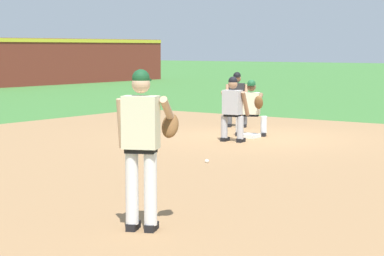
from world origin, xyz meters
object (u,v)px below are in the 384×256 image
Objects in this scene: first_base_bag at (250,136)px; umpire at (237,97)px; baserunner at (233,107)px; first_baseman at (252,106)px; pitcher at (143,140)px; baseball at (207,161)px.

umpire is at bearing 40.34° from first_base_bag.
first_baseman is at bearing 10.20° from baserunner.
pitcher is at bearing -152.71° from umpire.
pitcher reaches higher than umpire.
first_baseman is 1.17m from baserunner.
pitcher reaches higher than first_base_bag.
baseball is at bearing -152.30° from umpire.
pitcher is 8.25m from baserunner.
baseball is 0.06× the size of first_baseman.
pitcher is at bearing -156.02° from first_baseman.
baseball is 0.05× the size of baserunner.
first_base_bag is 0.20× the size of pitcher.
pitcher is at bearing -156.02° from first_base_bag.
baserunner is at bearing -149.04° from umpire.
pitcher is at bearing -154.10° from baserunner.
baserunner is (-1.15, -0.21, 0.06)m from first_baseman.
umpire is (1.52, 1.40, 0.06)m from first_baseman.
pitcher is at bearing -153.21° from baseball.
first_baseman is at bearing 20.61° from baseball.
baseball is at bearing 26.79° from pitcher.
umpire is (2.67, 1.60, 0.00)m from baserunner.
baseball is 3.23m from baserunner.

